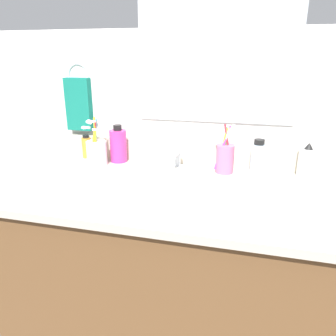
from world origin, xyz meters
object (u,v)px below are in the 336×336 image
at_px(hand_towel, 79,104).
at_px(bottle_gel_clear, 258,158).
at_px(cup_white_ceramic, 96,151).
at_px(bottle_lotion_white, 307,162).
at_px(cup_pink, 225,157).
at_px(soap_bar, 275,176).
at_px(faucet, 177,162).
at_px(bottle_soap_pink, 118,145).
at_px(bottle_oil_amber, 87,147).

relative_size(hand_towel, bottle_gel_clear, 1.67).
bearing_deg(cup_white_ceramic, bottle_lotion_white, 4.17).
bearing_deg(cup_pink, soap_bar, -7.27).
bearing_deg(bottle_lotion_white, faucet, -175.54).
relative_size(cup_pink, cup_white_ceramic, 0.96).
bearing_deg(bottle_lotion_white, hand_towel, 176.05).
height_order(cup_pink, soap_bar, cup_pink).
relative_size(cup_pink, soap_bar, 2.91).
bearing_deg(bottle_soap_pink, bottle_lotion_white, -0.15).
height_order(bottle_lotion_white, cup_pink, cup_pink).
bearing_deg(faucet, bottle_gel_clear, 4.82).
bearing_deg(cup_white_ceramic, faucet, 3.76).
distance_m(cup_pink, cup_white_ceramic, 0.51).
xyz_separation_m(bottle_gel_clear, bottle_oil_amber, (-0.71, 0.03, -0.01)).
xyz_separation_m(hand_towel, bottle_soap_pink, (0.20, -0.06, -0.15)).
height_order(cup_white_ceramic, soap_bar, cup_white_ceramic).
relative_size(bottle_gel_clear, bottle_oil_amber, 1.33).
bearing_deg(bottle_gel_clear, hand_towel, 174.30).
bearing_deg(bottle_oil_amber, cup_pink, -4.40).
relative_size(bottle_oil_amber, soap_bar, 1.55).
relative_size(bottle_gel_clear, soap_bar, 2.06).
bearing_deg(bottle_lotion_white, cup_white_ceramic, -175.83).
xyz_separation_m(bottle_lotion_white, bottle_soap_pink, (-0.73, 0.00, 0.01)).
height_order(hand_towel, bottle_oil_amber, hand_towel).
distance_m(cup_pink, soap_bar, 0.19).
bearing_deg(bottle_gel_clear, soap_bar, -29.90).
xyz_separation_m(bottle_lotion_white, cup_white_ceramic, (-0.80, -0.06, -0.00)).
xyz_separation_m(hand_towel, cup_pink, (0.64, -0.09, -0.16)).
distance_m(bottle_lotion_white, bottle_gel_clear, 0.17).
distance_m(bottle_soap_pink, bottle_oil_amber, 0.16).
distance_m(hand_towel, bottle_gel_clear, 0.78).
height_order(hand_towel, cup_white_ceramic, hand_towel).
distance_m(bottle_gel_clear, soap_bar, 0.09).
relative_size(bottle_gel_clear, bottle_soap_pink, 0.86).
xyz_separation_m(hand_towel, bottle_oil_amber, (0.04, -0.04, -0.17)).
bearing_deg(bottle_gel_clear, bottle_lotion_white, 3.81).
distance_m(hand_towel, bottle_lotion_white, 0.94).
relative_size(bottle_gel_clear, cup_white_ceramic, 0.68).
height_order(bottle_soap_pink, soap_bar, bottle_soap_pink).
bearing_deg(faucet, soap_bar, -1.87).
bearing_deg(soap_bar, bottle_lotion_white, 24.49).
height_order(bottle_lotion_white, bottle_gel_clear, bottle_gel_clear).
height_order(bottle_soap_pink, cup_pink, cup_pink).
xyz_separation_m(bottle_soap_pink, soap_bar, (0.62, -0.05, -0.06)).
bearing_deg(cup_pink, bottle_soap_pink, 176.49).
bearing_deg(bottle_soap_pink, bottle_oil_amber, 173.10).
relative_size(faucet, bottle_oil_amber, 1.62).
relative_size(bottle_oil_amber, cup_pink, 0.53).
xyz_separation_m(bottle_oil_amber, soap_bar, (0.78, -0.07, -0.03)).
distance_m(hand_towel, bottle_oil_amber, 0.18).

